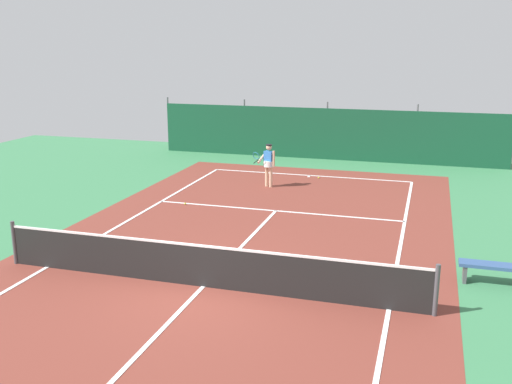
{
  "coord_description": "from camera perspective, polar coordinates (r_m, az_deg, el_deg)",
  "views": [
    {
      "loc": [
        4.67,
        -11.41,
        5.35
      ],
      "look_at": [
        -0.34,
        5.26,
        0.9
      ],
      "focal_mm": 41.05,
      "sensor_mm": 36.0,
      "label": 1
    }
  ],
  "objects": [
    {
      "name": "tennis_player",
      "position": [
        22.19,
        1.22,
        2.93
      ],
      "size": [
        0.84,
        0.65,
        1.64
      ],
      "rotation": [
        0.0,
        0.0,
        2.75
      ],
      "color": "#D8AD8C",
      "rests_on": "ground"
    },
    {
      "name": "back_fence",
      "position": [
        28.3,
        7.01,
        4.7
      ],
      "size": [
        16.3,
        0.98,
        2.7
      ],
      "color": "#14472D",
      "rests_on": "ground"
    },
    {
      "name": "tennis_ball_midcourt",
      "position": [
        20.06,
        -6.92,
        -1.14
      ],
      "size": [
        0.07,
        0.07,
        0.07
      ],
      "primitive_type": "sphere",
      "color": "#CCDB33",
      "rests_on": "ground"
    },
    {
      "name": "ground_plane",
      "position": [
        13.44,
        -5.15,
        -9.18
      ],
      "size": [
        36.0,
        36.0,
        0.0
      ],
      "primitive_type": "plane",
      "color": "#387A4C"
    },
    {
      "name": "tennis_net",
      "position": [
        13.24,
        -5.2,
        -7.15
      ],
      "size": [
        10.12,
        0.1,
        1.1
      ],
      "color": "black",
      "rests_on": "ground"
    },
    {
      "name": "tennis_ball_near_player",
      "position": [
        23.91,
        6.11,
        1.41
      ],
      "size": [
        0.07,
        0.07,
        0.07
      ],
      "primitive_type": "sphere",
      "color": "#CCDB33",
      "rests_on": "ground"
    },
    {
      "name": "court_surface",
      "position": [
        13.43,
        -5.15,
        -9.17
      ],
      "size": [
        11.02,
        26.6,
        0.01
      ],
      "color": "brown",
      "rests_on": "ground"
    },
    {
      "name": "courtside_bench",
      "position": [
        14.43,
        22.32,
        -6.96
      ],
      "size": [
        1.6,
        0.4,
        0.49
      ],
      "color": "#335184",
      "rests_on": "ground"
    }
  ]
}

